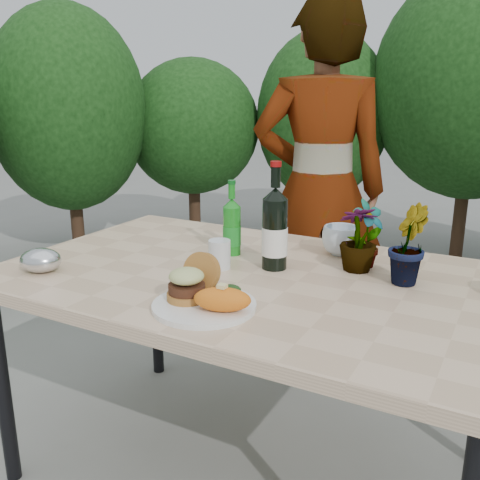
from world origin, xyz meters
The scene contains 17 objects.
ground centered at (0.00, 0.00, 0.00)m, with size 80.00×80.00×0.00m, color slate.
patio_table centered at (0.00, 0.00, 0.69)m, with size 1.60×1.00×0.75m.
shrub_hedge centered at (0.13, 1.61, 1.14)m, with size 7.01×5.11×2.20m.
dinner_plate centered at (0.02, -0.31, 0.76)m, with size 0.28×0.28×0.01m, color white.
burger_stack centered at (-0.04, -0.29, 0.81)m, with size 0.11×0.16×0.11m.
sweet_potato centered at (0.09, -0.33, 0.80)m, with size 0.15×0.08×0.06m, color orange.
grilled_veg centered at (0.04, -0.22, 0.78)m, with size 0.08×0.05×0.03m.
wine_bottle centered at (0.04, 0.08, 0.88)m, with size 0.08×0.08×0.35m.
sparkling_water centered at (-0.16, 0.15, 0.85)m, with size 0.06×0.06×0.26m.
plastic_cup centered at (-0.12, -0.01, 0.80)m, with size 0.07×0.07×0.10m, color silver.
seedling_left centered at (0.30, 0.23, 0.86)m, with size 0.12×0.08×0.22m, color #28531C.
seedling_mid centered at (0.44, 0.15, 0.87)m, with size 0.13×0.11×0.24m, color #2E5D20.
seedling_right centered at (0.28, 0.19, 0.86)m, with size 0.12×0.12×0.21m, color #1E531C.
blue_bowl centered at (0.18, 0.33, 0.80)m, with size 0.13×0.13×0.10m, color silver.
foil_packet_left centered at (-0.60, -0.31, 0.79)m, with size 0.13×0.11×0.08m, color silver.
person centered at (-0.11, 0.91, 0.86)m, with size 0.63×0.41×1.72m, color #9E684F.
terracotta_pot centered at (-1.77, 2.03, 0.07)m, with size 0.17×0.17×0.14m.
Camera 1 is at (0.74, -1.43, 1.31)m, focal length 40.00 mm.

